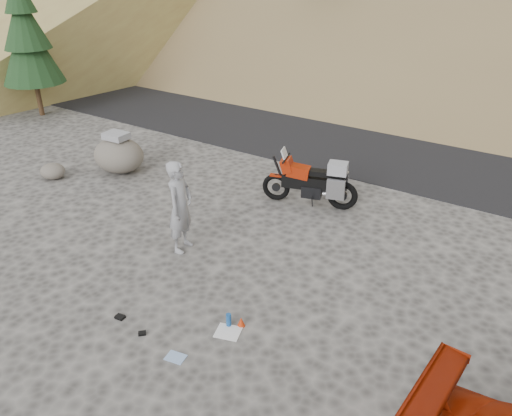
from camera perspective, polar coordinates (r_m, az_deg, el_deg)
The scene contains 13 objects.
ground at distance 10.43m, azimuth -8.16°, elevation -5.53°, with size 140.00×140.00×0.00m, color #3D3B39.
road at distance 17.46m, azimuth 11.70°, elevation 8.14°, with size 120.00×7.00×0.05m, color black.
conifer_verge at distance 20.38m, azimuth -24.78°, elevation 17.46°, with size 2.20×2.20×5.04m.
motorcycle at distance 12.18m, azimuth 6.64°, elevation 2.91°, with size 2.32×1.08×1.42m.
man at distance 10.72m, azimuth -8.27°, elevation -4.55°, with size 0.72×0.47×1.98m, color gray.
boulder at distance 14.58m, azimuth -15.41°, elevation 5.90°, with size 1.66×1.47×1.15m.
small_rock at distance 14.81m, azimuth -22.21°, elevation 3.92°, with size 0.78×0.72×0.42m.
gear_white_cloth at distance 8.52m, azimuth -3.21°, elevation -13.97°, with size 0.41×0.36×0.01m, color white.
gear_bottle at distance 8.57m, azimuth -3.14°, elevation -12.67°, with size 0.09×0.09×0.24m, color #174A8D.
gear_funnel at distance 8.58m, azimuth -1.71°, elevation -12.86°, with size 0.14×0.14×0.17m, color red.
gear_glove_a at distance 9.08m, azimuth -15.28°, elevation -11.93°, with size 0.16×0.11×0.05m, color black.
gear_glove_b at distance 8.67m, azimuth -12.88°, elevation -13.78°, with size 0.12×0.09×0.04m, color black.
gear_blue_cloth at distance 8.19m, azimuth -9.17°, elevation -16.50°, with size 0.31×0.22×0.01m, color #8CACD9.
Camera 1 is at (6.01, -6.38, 5.66)m, focal length 35.00 mm.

